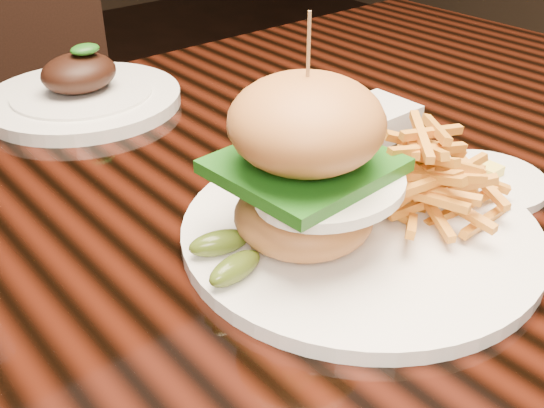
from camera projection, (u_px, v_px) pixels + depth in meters
dining_table at (235, 244)px, 0.74m from camera, size 1.60×0.90×0.75m
burger_plate at (360, 184)px, 0.58m from camera, size 0.34×0.34×0.23m
side_saucer at (483, 181)px, 0.70m from camera, size 0.14×0.14×0.02m
ramekin at (378, 118)px, 0.82m from camera, size 0.11×0.11×0.04m
far_dish at (82, 94)px, 0.89m from camera, size 0.27×0.27×0.09m
chair_far at (12, 112)px, 1.41m from camera, size 0.60×0.60×0.95m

